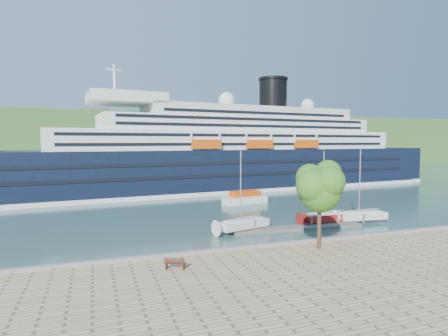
% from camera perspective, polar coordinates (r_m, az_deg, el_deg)
% --- Properties ---
extents(ground, '(400.00, 400.00, 0.00)m').
position_cam_1_polar(ground, '(42.32, 14.27, -11.98)').
color(ground, '#2E524B').
rests_on(ground, ground).
extents(far_hillside, '(400.00, 50.00, 24.00)m').
position_cam_1_polar(far_hillside, '(180.27, -12.05, 4.05)').
color(far_hillside, '#2D5923').
rests_on(far_hillside, ground).
extents(quay_coping, '(220.00, 0.50, 0.30)m').
position_cam_1_polar(quay_coping, '(41.86, 14.45, -10.53)').
color(quay_coping, slate).
rests_on(quay_coping, promenade).
extents(cruise_ship, '(125.13, 30.72, 27.83)m').
position_cam_1_polar(cruise_ship, '(90.45, 0.42, 5.49)').
color(cruise_ship, black).
rests_on(cruise_ship, ground).
extents(park_bench, '(1.87, 1.34, 1.11)m').
position_cam_1_polar(park_bench, '(32.26, -7.48, -14.11)').
color(park_bench, '#4D2316').
rests_on(park_bench, promenade).
extents(promenade_tree, '(5.73, 5.73, 9.49)m').
position_cam_1_polar(promenade_tree, '(37.99, 14.36, -4.93)').
color(promenade_tree, '#266019').
rests_on(promenade_tree, promenade).
extents(floating_pontoon, '(18.15, 3.51, 0.40)m').
position_cam_1_polar(floating_pontoon, '(51.04, 11.20, -8.94)').
color(floating_pontoon, '#66635B').
rests_on(floating_pontoon, ground).
extents(sailboat_white_near, '(8.01, 4.22, 9.96)m').
position_cam_1_polar(sailboat_white_near, '(47.91, 3.05, -3.90)').
color(sailboat_white_near, silver).
rests_on(sailboat_white_near, ground).
extents(sailboat_red, '(7.61, 2.11, 9.82)m').
position_cam_1_polar(sailboat_red, '(54.08, 15.38, -3.21)').
color(sailboat_red, maroon).
rests_on(sailboat_red, ground).
extents(sailboat_white_far, '(7.94, 2.89, 10.03)m').
position_cam_1_polar(sailboat_white_far, '(56.82, 20.42, -2.87)').
color(sailboat_white_far, silver).
rests_on(sailboat_white_far, ground).
extents(tender_launch, '(9.03, 4.67, 2.38)m').
position_cam_1_polar(tender_launch, '(70.64, 3.21, -4.45)').
color(tender_launch, '#D24B0C').
rests_on(tender_launch, ground).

